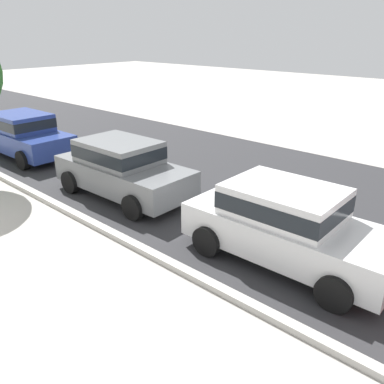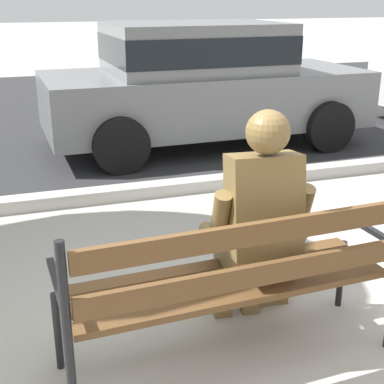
% 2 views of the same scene
% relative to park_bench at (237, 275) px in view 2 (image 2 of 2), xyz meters
% --- Properties ---
extents(street_surface, '(60.00, 9.00, 0.01)m').
position_rel_park_bench_xyz_m(street_surface, '(-0.06, 7.32, -0.54)').
color(street_surface, '#2D2D30').
rests_on(street_surface, ground).
extents(curb_stone, '(60.00, 0.20, 0.12)m').
position_rel_park_bench_xyz_m(curb_stone, '(-0.06, 2.72, -0.48)').
color(curb_stone, '#B2AFA8').
rests_on(curb_stone, ground).
extents(park_bench, '(1.82, 0.61, 0.95)m').
position_rel_park_bench_xyz_m(park_bench, '(0.00, 0.00, 0.00)').
color(park_bench, brown).
rests_on(park_bench, ground).
extents(bronze_statue_seated, '(0.69, 0.77, 1.37)m').
position_rel_park_bench_xyz_m(bronze_statue_seated, '(0.20, 0.21, 0.12)').
color(bronze_statue_seated, brown).
rests_on(bronze_statue_seated, ground).
extents(parked_car_grey, '(4.14, 2.00, 1.56)m').
position_rel_park_bench_xyz_m(parked_car_grey, '(1.36, 4.42, 0.30)').
color(parked_car_grey, slate).
rests_on(parked_car_grey, ground).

